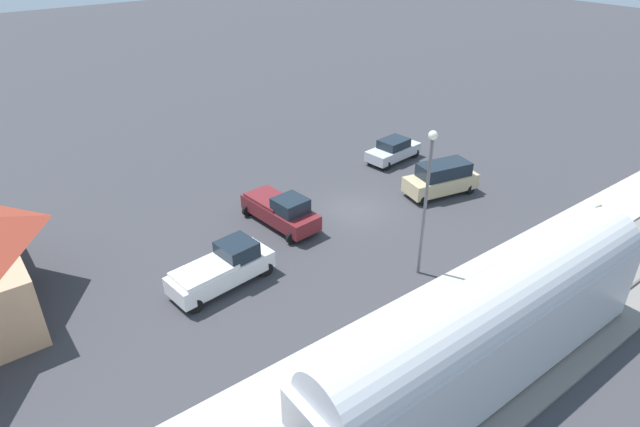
# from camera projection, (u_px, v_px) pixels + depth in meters

# --- Properties ---
(ground_plane) EXTENTS (200.00, 200.00, 0.00)m
(ground_plane) POSITION_uv_depth(u_px,v_px,m) (354.00, 210.00, 33.96)
(ground_plane) COLOR #38383D
(railway_track) EXTENTS (4.80, 70.00, 0.30)m
(railway_track) POSITION_uv_depth(u_px,v_px,m) (552.00, 328.00, 24.19)
(railway_track) COLOR slate
(railway_track) RESTS_ON ground
(platform) EXTENTS (3.20, 46.00, 0.30)m
(platform) POSITION_uv_depth(u_px,v_px,m) (481.00, 284.00, 26.94)
(platform) COLOR #B7B2A8
(platform) RESTS_ON ground
(pedestrian_on_platform) EXTENTS (0.36, 0.36, 1.71)m
(pedestrian_on_platform) POSITION_uv_depth(u_px,v_px,m) (597.00, 215.00, 30.86)
(pedestrian_on_platform) COLOR brown
(pedestrian_on_platform) RESTS_ON platform
(suv_tan) EXTENTS (2.94, 5.20, 2.22)m
(suv_tan) POSITION_uv_depth(u_px,v_px,m) (442.00, 178.00, 35.44)
(suv_tan) COLOR #C6B284
(suv_tan) RESTS_ON ground
(pickup_maroon) EXTENTS (5.55, 2.86, 2.14)m
(pickup_maroon) POSITION_uv_depth(u_px,v_px,m) (281.00, 210.00, 31.90)
(pickup_maroon) COLOR maroon
(pickup_maroon) RESTS_ON ground
(sedan_silver) EXTENTS (2.32, 4.67, 1.74)m
(sedan_silver) POSITION_uv_depth(u_px,v_px,m) (393.00, 150.00, 40.38)
(sedan_silver) COLOR silver
(sedan_silver) RESTS_ON ground
(pickup_white) EXTENTS (2.57, 5.59, 2.14)m
(pickup_white) POSITION_uv_depth(u_px,v_px,m) (223.00, 268.00, 26.68)
(pickup_white) COLOR white
(pickup_white) RESTS_ON ground
(light_pole_near_platform) EXTENTS (0.44, 0.44, 7.92)m
(light_pole_near_platform) POSITION_uv_depth(u_px,v_px,m) (427.00, 188.00, 25.65)
(light_pole_near_platform) COLOR #515156
(light_pole_near_platform) RESTS_ON ground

